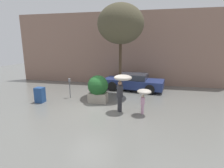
# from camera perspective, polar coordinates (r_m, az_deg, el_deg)

# --- Properties ---
(ground_plane) EXTENTS (40.00, 40.00, 0.00)m
(ground_plane) POSITION_cam_1_polar(r_m,az_deg,el_deg) (9.46, -6.15, -8.13)
(ground_plane) COLOR slate
(building_facade) EXTENTS (18.00, 0.30, 6.00)m
(building_facade) POSITION_cam_1_polar(r_m,az_deg,el_deg) (15.15, 1.35, 11.39)
(building_facade) COLOR #8C6B5B
(building_facade) RESTS_ON ground
(planter_box) EXTENTS (1.20, 1.20, 1.62)m
(planter_box) POSITION_cam_1_polar(r_m,az_deg,el_deg) (10.27, -4.61, -1.28)
(planter_box) COLOR #9E9384
(planter_box) RESTS_ON ground
(person_adult) EXTENTS (0.89, 0.89, 1.91)m
(person_adult) POSITION_cam_1_polar(r_m,az_deg,el_deg) (8.69, 3.24, 0.17)
(person_adult) COLOR #2D2D33
(person_adult) RESTS_ON ground
(person_child) EXTENTS (0.68, 0.68, 1.27)m
(person_child) POSITION_cam_1_polar(r_m,az_deg,el_deg) (8.54, 10.36, -3.25)
(person_child) COLOR #D199B7
(person_child) RESTS_ON ground
(parked_car_near) EXTENTS (4.64, 2.53, 1.21)m
(parked_car_near) POSITION_cam_1_polar(r_m,az_deg,el_deg) (13.36, 7.00, 0.66)
(parked_car_near) COLOR navy
(parked_car_near) RESTS_ON ground
(street_tree) EXTENTS (2.90, 2.90, 5.85)m
(street_tree) POSITION_cam_1_polar(r_m,az_deg,el_deg) (11.49, 2.84, 18.92)
(street_tree) COLOR #423323
(street_tree) RESTS_ON ground
(parking_meter) EXTENTS (0.14, 0.14, 1.28)m
(parking_meter) POSITION_cam_1_polar(r_m,az_deg,el_deg) (11.40, -13.67, 0.01)
(parking_meter) COLOR #595B60
(parking_meter) RESTS_ON ground
(newspaper_box) EXTENTS (0.50, 0.44, 0.90)m
(newspaper_box) POSITION_cam_1_polar(r_m,az_deg,el_deg) (11.19, -22.47, -3.32)
(newspaper_box) COLOR navy
(newspaper_box) RESTS_ON ground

